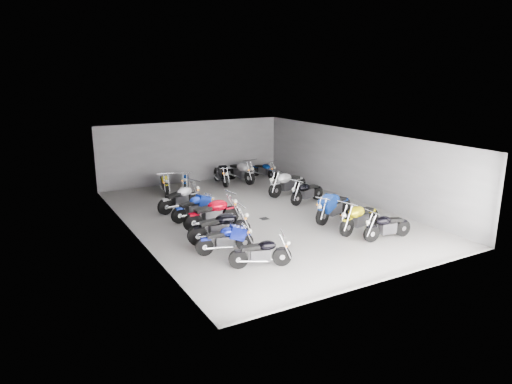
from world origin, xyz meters
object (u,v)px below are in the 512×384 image
Objects in this scene: motorcycle_left_e at (194,207)px; motorcycle_back_b at (165,183)px; motorcycle_left_f at (181,199)px; motorcycle_right_f at (287,183)px; motorcycle_right_e at (307,192)px; motorcycle_back_f at (264,170)px; motorcycle_back_c at (186,181)px; drain_grate at (264,219)px; motorcycle_back_d at (221,174)px; motorcycle_left_b at (225,239)px; motorcycle_right_a at (387,226)px; motorcycle_left_a at (261,253)px; motorcycle_right_b at (359,218)px; motorcycle_back_e at (241,172)px; motorcycle_left_c at (220,227)px; motorcycle_left_d at (213,213)px; motorcycle_right_c at (334,207)px.

motorcycle_back_b reaches higher than motorcycle_left_e.
motorcycle_left_f is 0.91× the size of motorcycle_right_f.
motorcycle_right_e reaches higher than motorcycle_back_f.
motorcycle_left_f is at bearing 88.93° from motorcycle_back_c.
motorcycle_right_e is (2.85, 1.12, 0.48)m from drain_grate.
motorcycle_right_f reaches higher than motorcycle_back_d.
motorcycle_left_b is 8.60m from motorcycle_back_c.
motorcycle_back_b reaches higher than motorcycle_right_a.
motorcycle_right_a is at bearing 126.31° from motorcycle_back_b.
motorcycle_right_a is (5.05, -6.78, -0.05)m from motorcycle_left_f.
motorcycle_left_a is 4.79m from motorcycle_right_b.
motorcycle_left_a is 0.76× the size of motorcycle_back_e.
motorcycle_left_c is at bearing -155.52° from motorcycle_left_a.
motorcycle_left_d is at bearing 41.99° from motorcycle_right_b.
motorcycle_left_d is at bearing 175.43° from motorcycle_left_b.
motorcycle_left_e is 5.29m from motorcycle_right_e.
motorcycle_right_b is at bearing 94.47° from motorcycle_left_b.
motorcycle_back_b is at bearing 174.33° from motorcycle_left_d.
motorcycle_left_a is 5.32m from motorcycle_right_c.
motorcycle_back_f is (0.84, 5.24, -0.04)m from motorcycle_right_e.
motorcycle_right_a is 0.97× the size of motorcycle_back_b.
motorcycle_left_b is at bearing 119.30° from motorcycle_right_f.
motorcycle_right_b is at bearing 50.90° from motorcycle_left_d.
motorcycle_left_d is at bearing 171.63° from motorcycle_left_c.
motorcycle_right_b is 0.93× the size of motorcycle_back_e.
motorcycle_back_d is at bearing 14.63° from motorcycle_right_f.
motorcycle_right_c is (4.76, -4.20, 0.04)m from motorcycle_left_f.
motorcycle_left_d reaches higher than motorcycle_back_f.
motorcycle_right_f is 5.06m from motorcycle_back_c.
motorcycle_left_b is at bearing 37.36° from motorcycle_back_f.
motorcycle_left_f is (0.39, 5.17, 0.06)m from motorcycle_left_b.
motorcycle_left_e is (0.45, 3.77, 0.03)m from motorcycle_left_b.
motorcycle_left_c is at bearing 70.00° from motorcycle_right_c.
motorcycle_back_b is (0.74, 8.34, 0.03)m from motorcycle_left_b.
motorcycle_back_b is at bearing 12.43° from motorcycle_right_b.
motorcycle_left_e is 0.86× the size of motorcycle_right_f.
motorcycle_back_e reaches higher than motorcycle_right_f.
drain_grate is 0.16× the size of motorcycle_back_b.
motorcycle_back_f is at bearing -151.75° from motorcycle_back_c.
motorcycle_right_e is 6.90m from motorcycle_back_b.
motorcycle_back_b reaches higher than drain_grate.
motorcycle_left_d is 1.02× the size of motorcycle_right_c.
motorcycle_right_f is at bearing 2.22° from motorcycle_right_a.
motorcycle_back_f is (6.14, 10.34, -0.01)m from motorcycle_left_a.
motorcycle_right_f is at bearing 60.59° from motorcycle_back_f.
motorcycle_left_d reaches higher than motorcycle_back_c.
motorcycle_left_d is at bearing 51.40° from motorcycle_right_c.
motorcycle_left_b is 11.01m from motorcycle_back_f.
motorcycle_back_d reaches higher than motorcycle_back_c.
drain_grate is 6.26m from motorcycle_back_d.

